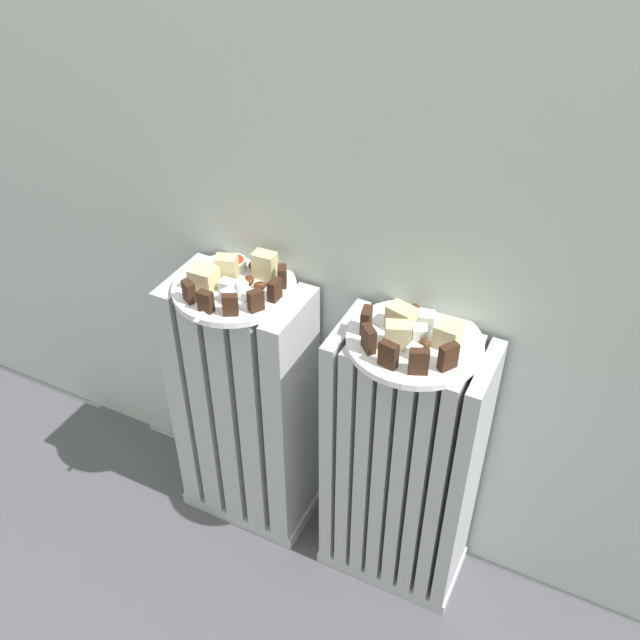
# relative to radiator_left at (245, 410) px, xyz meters

# --- Properties ---
(ground_plane) EXTENTS (6.00, 6.00, 0.00)m
(ground_plane) POSITION_rel_radiator_left_xyz_m (0.17, -0.28, -0.29)
(ground_plane) COLOR #4C4C51
(radiator_left) EXTENTS (0.28, 0.16, 0.60)m
(radiator_left) POSITION_rel_radiator_left_xyz_m (0.00, 0.00, 0.00)
(radiator_left) COLOR #B2B2B7
(radiator_left) RESTS_ON ground_plane
(radiator_right) EXTENTS (0.28, 0.16, 0.60)m
(radiator_right) POSITION_rel_radiator_left_xyz_m (0.35, 0.00, -0.00)
(radiator_right) COLOR #B2B2B7
(radiator_right) RESTS_ON ground_plane
(plate_left) EXTENTS (0.23, 0.23, 0.01)m
(plate_left) POSITION_rel_radiator_left_xyz_m (-0.00, 0.00, 0.31)
(plate_left) COLOR white
(plate_left) RESTS_ON radiator_left
(plate_right) EXTENTS (0.23, 0.23, 0.01)m
(plate_right) POSITION_rel_radiator_left_xyz_m (0.35, 0.00, 0.31)
(plate_right) COLOR white
(plate_right) RESTS_ON radiator_right
(dark_cake_slice_left_0) EXTENTS (0.03, 0.03, 0.04)m
(dark_cake_slice_left_0) POSITION_rel_radiator_left_xyz_m (-0.04, -0.08, 0.33)
(dark_cake_slice_left_0) COLOR #382114
(dark_cake_slice_left_0) RESTS_ON plate_left
(dark_cake_slice_left_1) EXTENTS (0.03, 0.02, 0.04)m
(dark_cake_slice_left_1) POSITION_rel_radiator_left_xyz_m (-0.00, -0.09, 0.33)
(dark_cake_slice_left_1) COLOR #382114
(dark_cake_slice_left_1) RESTS_ON plate_left
(dark_cake_slice_left_2) EXTENTS (0.03, 0.03, 0.04)m
(dark_cake_slice_left_2) POSITION_rel_radiator_left_xyz_m (0.04, -0.08, 0.33)
(dark_cake_slice_left_2) COLOR #382114
(dark_cake_slice_left_2) RESTS_ON plate_left
(dark_cake_slice_left_3) EXTENTS (0.03, 0.03, 0.04)m
(dark_cake_slice_left_3) POSITION_rel_radiator_left_xyz_m (0.07, -0.05, 0.33)
(dark_cake_slice_left_3) COLOR #382114
(dark_cake_slice_left_3) RESTS_ON plate_left
(dark_cake_slice_left_4) EXTENTS (0.02, 0.03, 0.04)m
(dark_cake_slice_left_4) POSITION_rel_radiator_left_xyz_m (0.09, -0.00, 0.33)
(dark_cake_slice_left_4) COLOR #382114
(dark_cake_slice_left_4) RESTS_ON plate_left
(dark_cake_slice_left_5) EXTENTS (0.03, 0.03, 0.04)m
(dark_cake_slice_left_5) POSITION_rel_radiator_left_xyz_m (0.08, 0.04, 0.33)
(dark_cake_slice_left_5) COLOR #382114
(dark_cake_slice_left_5) RESTS_ON plate_left
(marble_cake_slice_left_0) EXTENTS (0.05, 0.04, 0.04)m
(marble_cake_slice_left_0) POSITION_rel_radiator_left_xyz_m (-0.04, -0.03, 0.33)
(marble_cake_slice_left_0) COLOR beige
(marble_cake_slice_left_0) RESTS_ON plate_left
(marble_cake_slice_left_1) EXTENTS (0.05, 0.04, 0.05)m
(marble_cake_slice_left_1) POSITION_rel_radiator_left_xyz_m (-0.02, 0.01, 0.34)
(marble_cake_slice_left_1) COLOR beige
(marble_cake_slice_left_1) RESTS_ON plate_left
(marble_cake_slice_left_2) EXTENTS (0.04, 0.03, 0.05)m
(marble_cake_slice_left_2) POSITION_rel_radiator_left_xyz_m (0.04, 0.05, 0.34)
(marble_cake_slice_left_2) COLOR beige
(marble_cake_slice_left_2) RESTS_ON plate_left
(turkish_delight_left_0) EXTENTS (0.02, 0.02, 0.02)m
(turkish_delight_left_0) POSITION_rel_radiator_left_xyz_m (0.05, -0.03, 0.32)
(turkish_delight_left_0) COLOR white
(turkish_delight_left_0) RESTS_ON plate_left
(turkish_delight_left_1) EXTENTS (0.02, 0.02, 0.02)m
(turkish_delight_left_1) POSITION_rel_radiator_left_xyz_m (-0.00, -0.02, 0.33)
(turkish_delight_left_1) COLOR white
(turkish_delight_left_1) RESTS_ON plate_left
(turkish_delight_left_2) EXTENTS (0.03, 0.03, 0.02)m
(turkish_delight_left_2) POSITION_rel_radiator_left_xyz_m (0.02, -0.01, 0.32)
(turkish_delight_left_2) COLOR white
(turkish_delight_left_2) RESTS_ON plate_left
(turkish_delight_left_3) EXTENTS (0.03, 0.03, 0.02)m
(turkish_delight_left_3) POSITION_rel_radiator_left_xyz_m (0.02, -0.05, 0.33)
(turkish_delight_left_3) COLOR white
(turkish_delight_left_3) RESTS_ON plate_left
(medjool_date_left_0) EXTENTS (0.02, 0.02, 0.02)m
(medjool_date_left_0) POSITION_rel_radiator_left_xyz_m (0.01, 0.06, 0.32)
(medjool_date_left_0) COLOR #4C2814
(medjool_date_left_0) RESTS_ON plate_left
(medjool_date_left_1) EXTENTS (0.03, 0.03, 0.01)m
(medjool_date_left_1) POSITION_rel_radiator_left_xyz_m (0.02, 0.02, 0.32)
(medjool_date_left_1) COLOR #4C2814
(medjool_date_left_1) RESTS_ON plate_left
(medjool_date_left_2) EXTENTS (0.03, 0.03, 0.02)m
(medjool_date_left_2) POSITION_rel_radiator_left_xyz_m (0.05, 0.01, 0.32)
(medjool_date_left_2) COLOR #4C2814
(medjool_date_left_2) RESTS_ON plate_left
(medjool_date_left_3) EXTENTS (0.03, 0.03, 0.02)m
(medjool_date_left_3) POSITION_rel_radiator_left_xyz_m (-0.05, 0.02, 0.32)
(medjool_date_left_3) COLOR #4C2814
(medjool_date_left_3) RESTS_ON plate_left
(jam_bowl_left) EXTENTS (0.05, 0.05, 0.02)m
(jam_bowl_left) POSITION_rel_radiator_left_xyz_m (-0.03, 0.05, 0.33)
(jam_bowl_left) COLOR white
(jam_bowl_left) RESTS_ON plate_left
(dark_cake_slice_right_0) EXTENTS (0.02, 0.03, 0.04)m
(dark_cake_slice_right_0) POSITION_rel_radiator_left_xyz_m (0.27, -0.02, 0.34)
(dark_cake_slice_right_0) COLOR #382114
(dark_cake_slice_right_0) RESTS_ON plate_right
(dark_cake_slice_right_1) EXTENTS (0.03, 0.03, 0.04)m
(dark_cake_slice_right_1) POSITION_rel_radiator_left_xyz_m (0.29, -0.06, 0.34)
(dark_cake_slice_right_1) COLOR #382114
(dark_cake_slice_right_1) RESTS_ON plate_right
(dark_cake_slice_right_2) EXTENTS (0.03, 0.02, 0.04)m
(dark_cake_slice_right_2) POSITION_rel_radiator_left_xyz_m (0.33, -0.08, 0.34)
(dark_cake_slice_right_2) COLOR #382114
(dark_cake_slice_right_2) RESTS_ON plate_right
(dark_cake_slice_right_3) EXTENTS (0.03, 0.03, 0.04)m
(dark_cake_slice_right_3) POSITION_rel_radiator_left_xyz_m (0.38, -0.08, 0.34)
(dark_cake_slice_right_3) COLOR #382114
(dark_cake_slice_right_3) RESTS_ON plate_right
(dark_cake_slice_right_4) EXTENTS (0.03, 0.03, 0.04)m
(dark_cake_slice_right_4) POSITION_rel_radiator_left_xyz_m (0.42, -0.04, 0.34)
(dark_cake_slice_right_4) COLOR #382114
(dark_cake_slice_right_4) RESTS_ON plate_right
(marble_cake_slice_right_0) EXTENTS (0.05, 0.04, 0.04)m
(marble_cake_slice_right_0) POSITION_rel_radiator_left_xyz_m (0.31, 0.02, 0.34)
(marble_cake_slice_right_0) COLOR beige
(marble_cake_slice_right_0) RESTS_ON plate_right
(marble_cake_slice_right_1) EXTENTS (0.04, 0.04, 0.04)m
(marble_cake_slice_right_1) POSITION_rel_radiator_left_xyz_m (0.40, 0.01, 0.33)
(marble_cake_slice_right_1) COLOR beige
(marble_cake_slice_right_1) RESTS_ON plate_right
(marble_cake_slice_right_2) EXTENTS (0.05, 0.04, 0.05)m
(marble_cake_slice_right_2) POSITION_rel_radiator_left_xyz_m (0.33, -0.03, 0.34)
(marble_cake_slice_right_2) COLOR beige
(marble_cake_slice_right_2) RESTS_ON plate_right
(turkish_delight_right_0) EXTENTS (0.03, 0.03, 0.02)m
(turkish_delight_right_0) POSITION_rel_radiator_left_xyz_m (0.35, 0.00, 0.33)
(turkish_delight_right_0) COLOR white
(turkish_delight_right_0) RESTS_ON plate_right
(turkish_delight_right_1) EXTENTS (0.03, 0.03, 0.03)m
(turkish_delight_right_1) POSITION_rel_radiator_left_xyz_m (0.35, 0.04, 0.33)
(turkish_delight_right_1) COLOR white
(turkish_delight_right_1) RESTS_ON plate_right
(turkish_delight_right_2) EXTENTS (0.02, 0.02, 0.02)m
(turkish_delight_right_2) POSITION_rel_radiator_left_xyz_m (0.36, -0.04, 0.32)
(turkish_delight_right_2) COLOR white
(turkish_delight_right_2) RESTS_ON plate_right
(medjool_date_right_0) EXTENTS (0.03, 0.03, 0.02)m
(medjool_date_right_0) POSITION_rel_radiator_left_xyz_m (0.32, 0.07, 0.32)
(medjool_date_right_0) COLOR #4C2814
(medjool_date_right_0) RESTS_ON plate_right
(medjool_date_right_1) EXTENTS (0.03, 0.02, 0.01)m
(medjool_date_right_1) POSITION_rel_radiator_left_xyz_m (0.39, 0.05, 0.32)
(medjool_date_right_1) COLOR #4C2814
(medjool_date_right_1) RESTS_ON plate_right
(medjool_date_right_3) EXTENTS (0.03, 0.03, 0.02)m
(medjool_date_right_3) POSITION_rel_radiator_left_xyz_m (0.37, -0.02, 0.32)
(medjool_date_right_3) COLOR #4C2814
(medjool_date_right_3) RESTS_ON plate_right
(fork) EXTENTS (0.02, 0.10, 0.00)m
(fork) POSITION_rel_radiator_left_xyz_m (-0.01, -0.07, 0.32)
(fork) COLOR silver
(fork) RESTS_ON plate_left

